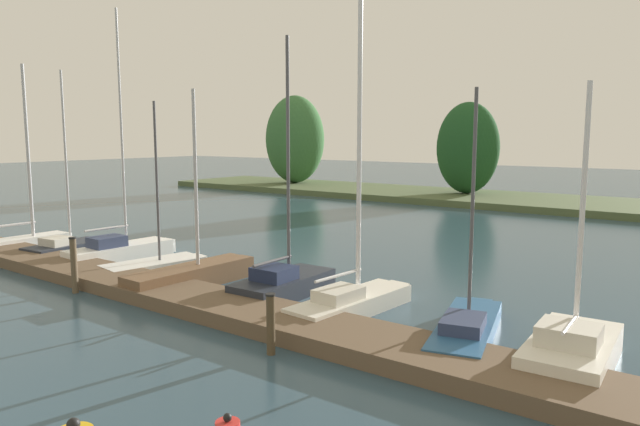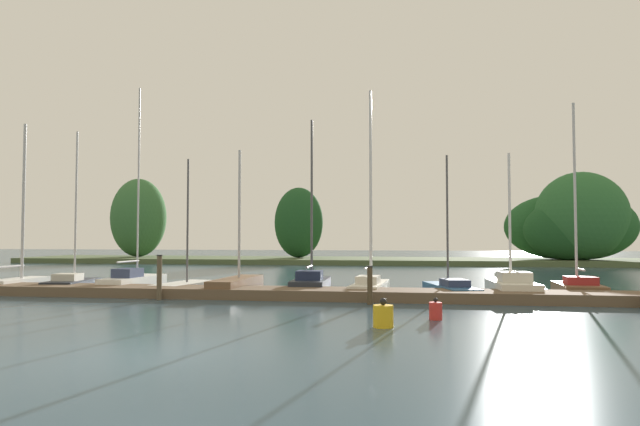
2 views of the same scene
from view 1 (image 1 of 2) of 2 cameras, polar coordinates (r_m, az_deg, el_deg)
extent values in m
cube|color=brown|center=(14.85, -11.98, -8.33)|extent=(25.68, 1.80, 0.35)
cube|color=#4C5B38|center=(37.51, 19.72, 1.07)|extent=(55.17, 8.00, 0.40)
ellipsoid|color=#386B38|center=(46.72, -2.49, 7.23)|extent=(4.91, 4.27, 6.92)
ellipsoid|color=#1E4C23|center=(39.38, 14.29, 6.21)|extent=(4.12, 3.45, 5.95)
cube|color=white|center=(24.30, -26.70, -2.60)|extent=(0.92, 2.78, 0.47)
cube|color=white|center=(24.88, -24.13, -2.29)|extent=(0.50, 0.70, 0.40)
cylinder|color=#B7B7BC|center=(24.07, -26.74, 5.43)|extent=(0.12, 0.12, 6.31)
cylinder|color=#B7B7BC|center=(23.88, -28.33, -1.08)|extent=(0.09, 2.06, 0.09)
cube|color=#232833|center=(22.46, -23.66, -3.28)|extent=(1.53, 2.86, 0.42)
cube|color=#232833|center=(23.19, -21.22, -2.87)|extent=(0.75, 0.76, 0.36)
cube|color=beige|center=(22.20, -24.42, -2.53)|extent=(1.00, 0.92, 0.27)
cylinder|color=#B7B7BC|center=(22.23, -23.68, 4.98)|extent=(0.08, 0.08, 6.01)
cube|color=white|center=(20.82, -19.05, -3.70)|extent=(1.25, 3.64, 0.54)
cube|color=white|center=(21.70, -15.41, -3.18)|extent=(0.64, 0.92, 0.46)
cube|color=#2D3856|center=(20.51, -20.17, -2.65)|extent=(0.86, 1.11, 0.35)
cylinder|color=#B7B7BC|center=(20.58, -18.91, 7.82)|extent=(0.08, 0.08, 7.77)
cylinder|color=#B7B7BC|center=(20.45, -20.19, -1.42)|extent=(0.15, 1.57, 0.07)
cube|color=white|center=(18.78, -16.04, -5.07)|extent=(1.71, 3.20, 0.36)
cube|color=white|center=(19.43, -12.46, -4.58)|extent=(0.79, 0.86, 0.30)
cylinder|color=#4C4C51|center=(18.50, -15.72, 2.96)|extent=(0.08, 0.08, 4.88)
cube|color=brown|center=(16.72, -12.63, -6.10)|extent=(1.09, 3.93, 0.60)
cube|color=brown|center=(17.84, -8.22, -5.21)|extent=(0.56, 0.99, 0.51)
cylinder|color=#B7B7BC|center=(16.48, -12.11, 3.36)|extent=(0.10, 0.10, 4.87)
cube|color=#232833|center=(15.47, -3.59, -7.18)|extent=(1.36, 3.15, 0.52)
cube|color=#232833|center=(16.56, -0.58, -6.26)|extent=(0.71, 0.80, 0.45)
cube|color=#1E2847|center=(15.07, -4.53, -5.90)|extent=(0.97, 0.97, 0.34)
cylinder|color=#4C4C51|center=(15.15, -3.15, 5.38)|extent=(0.09, 0.09, 6.20)
cylinder|color=#4C4C51|center=(14.96, -4.67, -4.72)|extent=(0.13, 1.51, 0.08)
cube|color=silver|center=(13.99, 3.04, -8.98)|extent=(1.34, 3.73, 0.43)
cube|color=silver|center=(15.27, 6.93, -7.68)|extent=(0.64, 0.96, 0.37)
cube|color=beige|center=(13.55, 1.84, -7.96)|extent=(0.86, 1.16, 0.28)
cylinder|color=silver|center=(13.62, 3.88, 7.08)|extent=(0.11, 0.11, 7.31)
cylinder|color=silver|center=(13.44, 1.85, -6.13)|extent=(0.21, 1.62, 0.07)
cube|color=#285684|center=(12.62, 14.15, -11.20)|extent=(1.92, 3.86, 0.39)
cube|color=#285684|center=(14.21, 15.18, -9.17)|extent=(0.79, 1.04, 0.33)
cube|color=#2D3856|center=(12.09, 13.87, -10.46)|extent=(1.03, 1.27, 0.25)
cylinder|color=#4C4C51|center=(12.32, 14.74, 0.69)|extent=(0.08, 0.08, 4.79)
cube|color=silver|center=(11.79, 23.45, -12.54)|extent=(1.49, 3.02, 0.56)
cube|color=silver|center=(13.04, 24.53, -10.78)|extent=(0.78, 0.77, 0.48)
cube|color=beige|center=(11.29, 23.23, -10.93)|extent=(1.06, 0.93, 0.36)
cylinder|color=silver|center=(11.41, 24.35, 0.12)|extent=(0.10, 0.10, 4.60)
cylinder|color=silver|center=(11.28, 23.32, -9.97)|extent=(0.12, 1.22, 0.06)
cylinder|color=brown|center=(16.96, -22.98, -4.80)|extent=(0.17, 0.17, 1.48)
cylinder|color=black|center=(16.82, -23.12, -2.27)|extent=(0.20, 0.20, 0.04)
cylinder|color=#4C3D28|center=(11.44, -4.85, -10.91)|extent=(0.17, 0.17, 1.17)
cylinder|color=black|center=(11.26, -4.89, -7.98)|extent=(0.19, 0.19, 0.04)
sphere|color=black|center=(8.39, -23.05, -18.54)|extent=(0.17, 0.17, 0.17)
sphere|color=black|center=(8.26, -9.07, -19.20)|extent=(0.12, 0.12, 0.12)
camera|label=2|loc=(11.46, -109.12, -13.20)|focal=30.93mm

